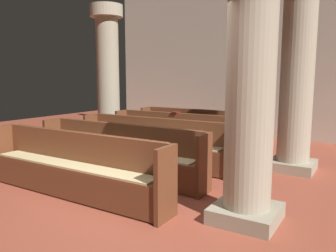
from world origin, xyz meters
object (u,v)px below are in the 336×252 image
pew_row_1 (179,133)px  kneeler_box_red (253,166)px  pew_row_3 (119,150)px  lectern (242,124)px  pew_row_4 (72,163)px  pew_row_0 (200,127)px  pillar_aisle_rear (251,65)px  pillar_far_side (108,72)px  hymn_book (176,112)px  pillar_aisle_side (297,70)px  pew_row_2 (153,140)px

pew_row_1 → kneeler_box_red: 1.91m
pew_row_3 → lectern: 4.33m
pew_row_3 → kneeler_box_red: bearing=41.3°
pew_row_1 → pew_row_4: 3.07m
pew_row_0 → pillar_aisle_rear: pillar_aisle_rear is taller
pew_row_1 → pillar_aisle_rear: (2.41, -2.58, 1.35)m
pew_row_0 → kneeler_box_red: size_ratio=8.43×
pew_row_3 → pillar_aisle_rear: bearing=-12.6°
pillar_far_side → kneeler_box_red: (4.18, -0.81, -1.73)m
pew_row_0 → hymn_book: 0.96m
pew_row_0 → pillar_far_side: (-2.36, -0.66, 1.35)m
pillar_aisle_side → pew_row_2: bearing=-157.0°
pew_row_0 → pew_row_1: bearing=-90.0°
pew_row_1 → pillar_far_side: bearing=171.2°
lectern → kneeler_box_red: lectern is taller
hymn_book → pew_row_1: bearing=-44.6°
pew_row_3 → pillar_aisle_rear: 2.81m
pew_row_4 → lectern: bearing=82.9°
pew_row_4 → pillar_aisle_rear: (2.41, 0.49, 1.35)m
pillar_aisle_side → lectern: (-1.75, 2.23, -1.37)m
pillar_far_side → pew_row_1: bearing=-8.8°
pew_row_2 → pillar_aisle_side: bearing=23.0°
pew_row_1 → pillar_aisle_side: (2.41, 0.00, 1.35)m
pew_row_1 → pillar_far_side: 2.74m
pew_row_3 → hymn_book: (-0.19, 2.24, 0.44)m
pew_row_0 → pew_row_4: (0.00, -4.09, 0.00)m
pew_row_3 → pillar_far_side: 3.63m
pew_row_1 → pillar_far_side: size_ratio=0.93×
pew_row_1 → hymn_book: (-0.19, 0.19, 0.44)m
pew_row_2 → pillar_aisle_side: 2.94m
pew_row_4 → hymn_book: 3.29m
pillar_far_side → lectern: (3.01, 1.87, -1.37)m
pillar_far_side → lectern: 3.80m
pew_row_4 → pillar_far_side: 4.38m
pillar_far_side → pillar_aisle_rear: size_ratio=1.00×
pew_row_0 → kneeler_box_red: pew_row_0 is taller
pillar_aisle_rear → pew_row_3: bearing=167.4°
pew_row_3 → pillar_aisle_side: size_ratio=0.93×
pew_row_2 → kneeler_box_red: pew_row_2 is taller
pew_row_4 → pillar_aisle_side: bearing=51.9°
pew_row_0 → pew_row_2: same height
pew_row_4 → pillar_far_side: size_ratio=0.93×
pew_row_3 → pillar_aisle_side: 3.44m
pillar_aisle_rear → lectern: pillar_aisle_rear is taller
pillar_aisle_rear → lectern: size_ratio=3.24×
pew_row_3 → pillar_aisle_rear: (2.41, -0.54, 1.35)m
pew_row_0 → pillar_far_side: size_ratio=0.93×
pew_row_0 → pillar_aisle_side: (2.41, -1.02, 1.35)m
pillar_far_side → hymn_book: bearing=-4.6°
pillar_aisle_side → pillar_far_side: (-4.76, 0.36, 0.00)m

